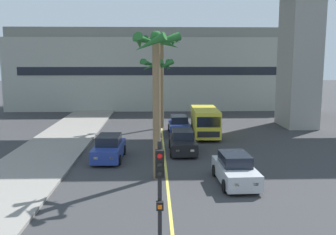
{
  "coord_description": "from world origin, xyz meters",
  "views": [
    {
      "loc": [
        -0.62,
        -3.73,
        6.4
      ],
      "look_at": [
        0.0,
        14.0,
        3.63
      ],
      "focal_mm": 40.29,
      "sensor_mm": 36.0,
      "label": 1
    }
  ],
  "objects_px": {
    "car_queue_second": "(235,170)",
    "palm_tree_mid_median": "(157,67)",
    "car_queue_third": "(179,126)",
    "car_queue_fourth": "(109,148)",
    "delivery_van": "(205,122)",
    "car_queue_front": "(183,142)",
    "traffic_light_median_near": "(160,194)",
    "palm_tree_near_median": "(162,49)",
    "palm_tree_far_median": "(157,78)"
  },
  "relations": [
    {
      "from": "car_queue_front",
      "to": "palm_tree_near_median",
      "type": "xyz_separation_m",
      "value": [
        -1.27,
        9.38,
        6.53
      ]
    },
    {
      "from": "car_queue_front",
      "to": "delivery_van",
      "type": "height_order",
      "value": "delivery_van"
    },
    {
      "from": "car_queue_fourth",
      "to": "car_queue_third",
      "type": "bearing_deg",
      "value": 58.43
    },
    {
      "from": "car_queue_second",
      "to": "palm_tree_far_median",
      "type": "height_order",
      "value": "palm_tree_far_median"
    },
    {
      "from": "palm_tree_far_median",
      "to": "car_queue_fourth",
      "type": "bearing_deg",
      "value": -117.52
    },
    {
      "from": "car_queue_fourth",
      "to": "palm_tree_mid_median",
      "type": "bearing_deg",
      "value": -52.55
    },
    {
      "from": "car_queue_third",
      "to": "palm_tree_mid_median",
      "type": "height_order",
      "value": "palm_tree_mid_median"
    },
    {
      "from": "car_queue_third",
      "to": "palm_tree_near_median",
      "type": "bearing_deg",
      "value": 116.74
    },
    {
      "from": "car_queue_third",
      "to": "palm_tree_near_median",
      "type": "distance_m",
      "value": 7.27
    },
    {
      "from": "car_queue_third",
      "to": "delivery_van",
      "type": "height_order",
      "value": "delivery_van"
    },
    {
      "from": "palm_tree_far_median",
      "to": "delivery_van",
      "type": "bearing_deg",
      "value": 11.8
    },
    {
      "from": "delivery_van",
      "to": "traffic_light_median_near",
      "type": "xyz_separation_m",
      "value": [
        -4.01,
        -20.61,
        1.43
      ]
    },
    {
      "from": "car_queue_second",
      "to": "palm_tree_near_median",
      "type": "distance_m",
      "value": 17.64
    },
    {
      "from": "car_queue_third",
      "to": "delivery_van",
      "type": "bearing_deg",
      "value": -33.28
    },
    {
      "from": "car_queue_front",
      "to": "delivery_van",
      "type": "bearing_deg",
      "value": 66.77
    },
    {
      "from": "palm_tree_mid_median",
      "to": "car_queue_fourth",
      "type": "bearing_deg",
      "value": 127.45
    },
    {
      "from": "car_queue_second",
      "to": "car_queue_fourth",
      "type": "distance_m",
      "value": 8.66
    },
    {
      "from": "car_queue_front",
      "to": "palm_tree_far_median",
      "type": "bearing_deg",
      "value": 111.66
    },
    {
      "from": "car_queue_third",
      "to": "car_queue_second",
      "type": "bearing_deg",
      "value": -81.11
    },
    {
      "from": "car_queue_fourth",
      "to": "palm_tree_far_median",
      "type": "height_order",
      "value": "palm_tree_far_median"
    },
    {
      "from": "car_queue_fourth",
      "to": "delivery_van",
      "type": "height_order",
      "value": "delivery_van"
    },
    {
      "from": "traffic_light_median_near",
      "to": "car_queue_front",
      "type": "bearing_deg",
      "value": 83.4
    },
    {
      "from": "car_queue_front",
      "to": "traffic_light_median_near",
      "type": "bearing_deg",
      "value": -96.6
    },
    {
      "from": "car_queue_second",
      "to": "palm_tree_mid_median",
      "type": "relative_size",
      "value": 0.53
    },
    {
      "from": "traffic_light_median_near",
      "to": "car_queue_third",
      "type": "bearing_deg",
      "value": 84.92
    },
    {
      "from": "delivery_van",
      "to": "car_queue_second",
      "type": "bearing_deg",
      "value": -89.98
    },
    {
      "from": "car_queue_second",
      "to": "palm_tree_far_median",
      "type": "bearing_deg",
      "value": 109.82
    },
    {
      "from": "traffic_light_median_near",
      "to": "palm_tree_mid_median",
      "type": "relative_size",
      "value": 0.54
    },
    {
      "from": "car_queue_fourth",
      "to": "palm_tree_near_median",
      "type": "height_order",
      "value": "palm_tree_near_median"
    },
    {
      "from": "car_queue_fourth",
      "to": "palm_tree_mid_median",
      "type": "distance_m",
      "value": 7.29
    },
    {
      "from": "car_queue_front",
      "to": "traffic_light_median_near",
      "type": "distance_m",
      "value": 15.66
    },
    {
      "from": "car_queue_second",
      "to": "car_queue_fourth",
      "type": "bearing_deg",
      "value": 145.08
    },
    {
      "from": "car_queue_second",
      "to": "palm_tree_near_median",
      "type": "bearing_deg",
      "value": 102.31
    },
    {
      "from": "delivery_van",
      "to": "palm_tree_far_median",
      "type": "distance_m",
      "value": 5.42
    },
    {
      "from": "car_queue_second",
      "to": "car_queue_third",
      "type": "height_order",
      "value": "same"
    },
    {
      "from": "car_queue_front",
      "to": "car_queue_third",
      "type": "xyz_separation_m",
      "value": [
        0.17,
        6.53,
        0.0
      ]
    },
    {
      "from": "car_queue_second",
      "to": "delivery_van",
      "type": "xyz_separation_m",
      "value": [
        -0.0,
        11.81,
        0.57
      ]
    },
    {
      "from": "palm_tree_mid_median",
      "to": "car_queue_front",
      "type": "bearing_deg",
      "value": 72.34
    },
    {
      "from": "car_queue_front",
      "to": "car_queue_second",
      "type": "relative_size",
      "value": 0.99
    },
    {
      "from": "delivery_van",
      "to": "palm_tree_far_median",
      "type": "xyz_separation_m",
      "value": [
        -3.96,
        -0.83,
        3.6
      ]
    },
    {
      "from": "car_queue_third",
      "to": "car_queue_fourth",
      "type": "distance_m",
      "value": 9.63
    },
    {
      "from": "car_queue_third",
      "to": "palm_tree_near_median",
      "type": "height_order",
      "value": "palm_tree_near_median"
    },
    {
      "from": "palm_tree_mid_median",
      "to": "car_queue_second",
      "type": "bearing_deg",
      "value": -13.32
    },
    {
      "from": "car_queue_front",
      "to": "traffic_light_median_near",
      "type": "xyz_separation_m",
      "value": [
        -1.78,
        -15.43,
        1.99
      ]
    },
    {
      "from": "car_queue_third",
      "to": "car_queue_fourth",
      "type": "height_order",
      "value": "same"
    },
    {
      "from": "car_queue_front",
      "to": "car_queue_fourth",
      "type": "height_order",
      "value": "same"
    },
    {
      "from": "car_queue_front",
      "to": "car_queue_second",
      "type": "xyz_separation_m",
      "value": [
        2.23,
        -6.63,
        0.0
      ]
    },
    {
      "from": "car_queue_fourth",
      "to": "delivery_van",
      "type": "xyz_separation_m",
      "value": [
        7.1,
        6.85,
        0.57
      ]
    },
    {
      "from": "car_queue_third",
      "to": "palm_tree_mid_median",
      "type": "xyz_separation_m",
      "value": [
        -1.98,
        -12.21,
        5.27
      ]
    },
    {
      "from": "car_queue_second",
      "to": "palm_tree_mid_median",
      "type": "bearing_deg",
      "value": 166.68
    }
  ]
}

